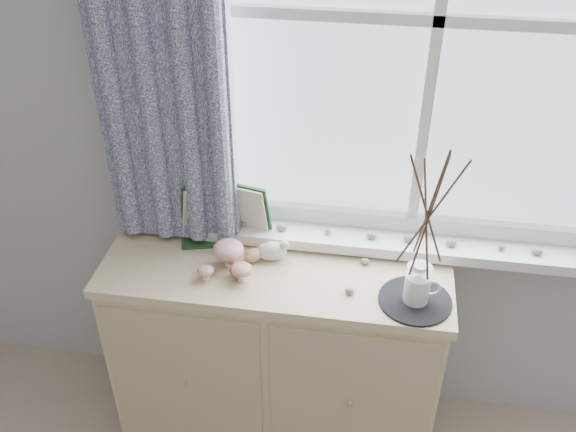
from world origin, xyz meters
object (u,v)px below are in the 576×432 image
object	(u,v)px
sideboard	(277,353)
botanical_book	(221,215)
twig_pitcher	(429,211)
toadstool_cluster	(229,257)

from	to	relation	value
sideboard	botanical_book	bearing A→B (deg)	154.88
botanical_book	twig_pitcher	size ratio (longest dim) A/B	0.59
sideboard	botanical_book	size ratio (longest dim) A/B	3.32
botanical_book	toadstool_cluster	bearing A→B (deg)	-83.31
sideboard	twig_pitcher	bearing A→B (deg)	-12.01
sideboard	twig_pitcher	world-z (taller)	twig_pitcher
botanical_book	sideboard	bearing A→B (deg)	-40.27
sideboard	toadstool_cluster	xyz separation A→B (m)	(-0.15, -0.04, 0.48)
twig_pitcher	toadstool_cluster	bearing A→B (deg)	174.19
sideboard	toadstool_cluster	bearing A→B (deg)	-164.28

